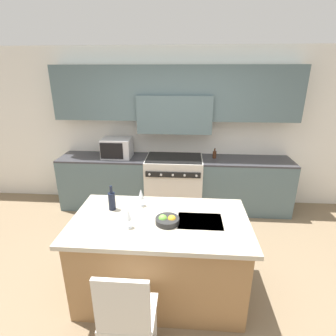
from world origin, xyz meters
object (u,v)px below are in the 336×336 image
(microwave, at_px, (117,148))
(wine_bottle, at_px, (112,201))
(range_stove, at_px, (174,183))
(island_chair, at_px, (127,315))
(fruit_bowl, at_px, (167,220))
(wine_glass_far, at_px, (141,194))
(wine_glass_near, at_px, (128,215))
(oil_bottle_on_counter, at_px, (214,154))

(microwave, xyz_separation_m, wine_bottle, (0.40, -1.77, -0.07))
(range_stove, relative_size, island_chair, 0.96)
(fruit_bowl, bearing_deg, wine_glass_far, 133.05)
(range_stove, relative_size, wine_glass_near, 4.73)
(range_stove, xyz_separation_m, fruit_bowl, (0.04, -1.99, 0.47))
(oil_bottle_on_counter, bearing_deg, microwave, -177.84)
(fruit_bowl, relative_size, oil_bottle_on_counter, 1.38)
(microwave, xyz_separation_m, island_chair, (0.76, -2.77, -0.51))
(wine_bottle, distance_m, oil_bottle_on_counter, 2.22)
(wine_glass_far, bearing_deg, microwave, 112.60)
(range_stove, relative_size, oil_bottle_on_counter, 5.61)
(range_stove, height_order, microwave, microwave)
(island_chair, height_order, wine_glass_near, wine_glass_near)
(oil_bottle_on_counter, bearing_deg, island_chair, -107.56)
(range_stove, xyz_separation_m, microwave, (-0.97, 0.02, 0.61))
(oil_bottle_on_counter, bearing_deg, fruit_bowl, -107.30)
(wine_bottle, relative_size, wine_glass_far, 1.35)
(island_chair, xyz_separation_m, wine_glass_near, (-0.11, 0.66, 0.48))
(island_chair, bearing_deg, wine_bottle, 109.80)
(range_stove, bearing_deg, island_chair, -94.48)
(island_chair, xyz_separation_m, wine_bottle, (-0.36, 0.99, 0.44))
(range_stove, distance_m, wine_bottle, 1.92)
(wine_bottle, bearing_deg, microwave, 102.69)
(wine_glass_far, xyz_separation_m, oil_bottle_on_counter, (0.96, 1.74, -0.06))
(microwave, bearing_deg, wine_glass_far, -67.40)
(wine_glass_near, bearing_deg, range_stove, 81.22)
(microwave, height_order, island_chair, microwave)
(wine_glass_near, xyz_separation_m, oil_bottle_on_counter, (1.00, 2.17, -0.06))
(fruit_bowl, height_order, oil_bottle_on_counter, oil_bottle_on_counter)
(wine_bottle, bearing_deg, wine_glass_far, 18.61)
(range_stove, bearing_deg, microwave, 178.90)
(island_chair, distance_m, wine_bottle, 1.14)
(wine_glass_far, distance_m, fruit_bowl, 0.47)
(wine_glass_near, bearing_deg, oil_bottle_on_counter, 65.22)
(wine_bottle, xyz_separation_m, wine_glass_near, (0.25, -0.34, 0.03))
(wine_bottle, relative_size, fruit_bowl, 1.17)
(range_stove, xyz_separation_m, wine_bottle, (-0.57, -1.75, 0.54))
(range_stove, height_order, wine_glass_far, wine_glass_far)
(island_chair, bearing_deg, wine_glass_far, 93.17)
(island_chair, bearing_deg, oil_bottle_on_counter, 72.44)
(range_stove, bearing_deg, oil_bottle_on_counter, 6.79)
(oil_bottle_on_counter, bearing_deg, wine_bottle, -124.32)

